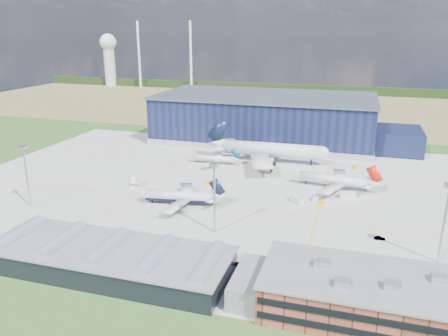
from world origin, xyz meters
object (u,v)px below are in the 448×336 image
car_b (380,238)px  airliner_widebody (272,143)px  light_mast_east (446,211)px  airliner_navy (179,191)px  car_a (239,264)px  gse_van_a (348,195)px  airliner_red (334,175)px  gse_van_b (297,200)px  ops_building (364,295)px  gse_tug_a (208,183)px  light_mast_west (25,167)px  hangar (270,120)px  airstair (136,183)px  light_mast_center (214,187)px  gse_tug_b (321,203)px  airliner_regional (213,155)px  gse_cart_a (316,199)px  gse_cart_b (248,156)px  gse_tug_c (356,167)px

car_b → airliner_widebody: bearing=31.5°
light_mast_east → airliner_navy: light_mast_east is taller
light_mast_east → car_a: bearing=-161.0°
airliner_widebody → car_b: airliner_widebody is taller
gse_van_a → airliner_red: bearing=26.0°
car_a → gse_van_b: bearing=-20.6°
ops_building → car_b: (5.09, 39.50, -4.25)m
gse_tug_a → light_mast_west: bearing=-162.0°
hangar → car_b: (57.29, -115.31, -11.07)m
airstair → light_mast_west: bearing=-132.8°
light_mast_center → airstair: light_mast_center is taller
light_mast_east → airliner_red: 61.58m
gse_tug_b → gse_van_b: gse_van_b is taller
light_mast_west → gse_tug_b: light_mast_west is taller
airliner_regional → car_b: 95.54m
hangar → ops_building: hangar is taller
light_mast_west → gse_cart_a: light_mast_west is taller
ops_building → airstair: size_ratio=9.84×
hangar → airliner_widebody: bearing=-77.5°
airliner_regional → gse_van_b: bearing=137.9°
airliner_widebody → gse_tug_b: 55.65m
airliner_regional → gse_cart_b: 21.86m
airliner_widebody → gse_van_a: (37.09, -38.24, -8.67)m
gse_tug_a → car_a: bearing=-84.0°
airliner_widebody → airliner_red: bearing=-43.9°
light_mast_west → light_mast_east: 135.00m
ops_building → airliner_widebody: size_ratio=0.76×
gse_van_a → airstair: bearing=91.1°
car_a → hangar: bearing=-2.4°
gse_cart_b → car_b: size_ratio=0.82×
hangar → airliner_red: 83.59m
ops_building → airstair: (-89.08, 60.99, -3.30)m
gse_cart_a → light_mast_center: bearing=-132.8°
gse_tug_a → gse_tug_b: size_ratio=1.35×
gse_van_b → car_a: (-9.04, -49.97, -0.61)m
ops_building → gse_van_b: size_ratio=8.72×
airliner_red → airliner_regional: (-57.21, 18.00, -1.59)m
ops_building → light_mast_west: 119.33m
gse_van_a → gse_cart_b: 67.13m
light_mast_east → car_a: (-52.27, -18.00, -14.83)m
gse_van_b → airstair: 65.86m
light_mast_center → airliner_red: bearing=57.2°
light_mast_east → gse_tug_c: (-22.89, 81.80, -14.71)m
airliner_widebody → gse_van_b: airliner_widebody is taller
light_mast_west → car_a: (82.73, -18.00, -14.83)m
hangar → airliner_regional: 57.73m
light_mast_west → light_mast_center: size_ratio=1.00×
light_mast_east → airliner_widebody: light_mast_east is taller
light_mast_center → airliner_widebody: 80.61m
ops_building → light_mast_east: bearing=56.3°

